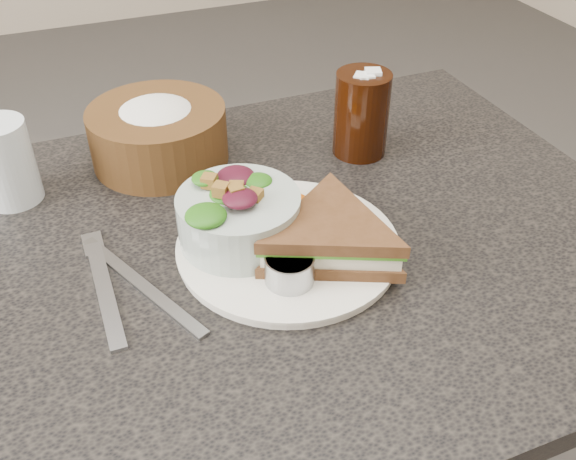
% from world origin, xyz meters
% --- Properties ---
extents(dining_table, '(1.00, 0.70, 0.75)m').
position_xyz_m(dining_table, '(0.00, 0.00, 0.38)').
color(dining_table, black).
rests_on(dining_table, floor).
extents(dinner_plate, '(0.26, 0.26, 0.01)m').
position_xyz_m(dinner_plate, '(0.04, -0.02, 0.76)').
color(dinner_plate, silver).
rests_on(dinner_plate, dining_table).
extents(sandwich, '(0.25, 0.25, 0.05)m').
position_xyz_m(sandwich, '(0.08, -0.06, 0.79)').
color(sandwich, '#52321C').
rests_on(sandwich, dinner_plate).
extents(salad_bowl, '(0.15, 0.15, 0.08)m').
position_xyz_m(salad_bowl, '(-0.00, 0.00, 0.80)').
color(salad_bowl, '#9DAEA6').
rests_on(salad_bowl, dinner_plate).
extents(dressing_ramekin, '(0.07, 0.07, 0.03)m').
position_xyz_m(dressing_ramekin, '(0.02, -0.09, 0.78)').
color(dressing_ramekin, '#9FA3A8').
rests_on(dressing_ramekin, dinner_plate).
extents(orange_wedge, '(0.07, 0.07, 0.03)m').
position_xyz_m(orange_wedge, '(0.08, 0.03, 0.78)').
color(orange_wedge, '#EA6109').
rests_on(orange_wedge, dinner_plate).
extents(fork, '(0.02, 0.18, 0.00)m').
position_xyz_m(fork, '(-0.17, -0.02, 0.75)').
color(fork, '#A7AAB2').
rests_on(fork, dining_table).
extents(knife, '(0.10, 0.21, 0.00)m').
position_xyz_m(knife, '(-0.13, -0.02, 0.75)').
color(knife, '#97999E').
rests_on(knife, dining_table).
extents(bread_basket, '(0.22, 0.22, 0.11)m').
position_xyz_m(bread_basket, '(-0.05, 0.23, 0.80)').
color(bread_basket, '#462913').
rests_on(bread_basket, dining_table).
extents(cola_glass, '(0.08, 0.08, 0.13)m').
position_xyz_m(cola_glass, '(0.23, 0.15, 0.82)').
color(cola_glass, black).
rests_on(cola_glass, dining_table).
extents(water_glass, '(0.09, 0.09, 0.11)m').
position_xyz_m(water_glass, '(-0.25, 0.21, 0.80)').
color(water_glass, silver).
rests_on(water_glass, dining_table).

